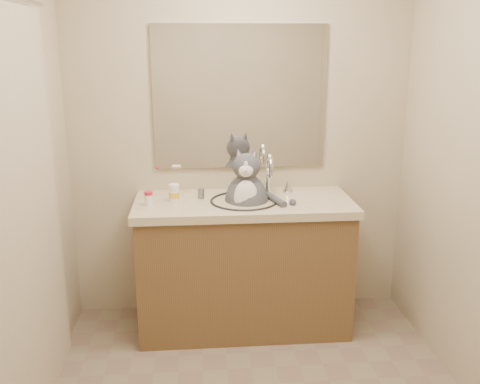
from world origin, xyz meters
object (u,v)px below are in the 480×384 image
at_px(cat, 247,198).
at_px(grey_canister, 201,193).
at_px(pill_bottle_orange, 174,193).
at_px(pill_bottle_redcap, 149,198).

bearing_deg(cat, grey_canister, 173.60).
bearing_deg(grey_canister, pill_bottle_orange, -160.52).
relative_size(pill_bottle_orange, grey_canister, 1.70).
distance_m(cat, grey_canister, 0.29).
xyz_separation_m(pill_bottle_redcap, grey_canister, (0.31, 0.12, -0.01)).
relative_size(cat, pill_bottle_orange, 4.92).
xyz_separation_m(cat, pill_bottle_redcap, (-0.59, -0.05, 0.03)).
bearing_deg(cat, pill_bottle_redcap, -166.97).
height_order(pill_bottle_redcap, grey_canister, pill_bottle_redcap).
bearing_deg(pill_bottle_redcap, pill_bottle_orange, 24.19).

